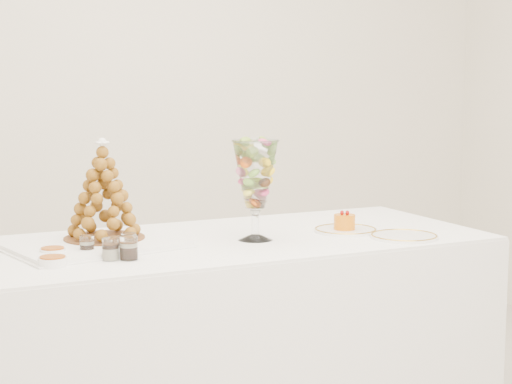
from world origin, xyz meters
name	(u,v)px	position (x,y,z in m)	size (l,w,h in m)	color
buffet_table	(204,348)	(-0.14, 0.19, 0.40)	(2.15, 0.97, 0.80)	white
lace_tray	(94,245)	(-0.53, 0.22, 0.81)	(0.56, 0.42, 0.02)	white
macaron_vase	(255,176)	(0.04, 0.14, 1.03)	(0.16, 0.16, 0.36)	white
cake_plate	(345,230)	(0.42, 0.16, 0.80)	(0.24, 0.24, 0.01)	white
spare_plate	(404,237)	(0.56, -0.03, 0.80)	(0.25, 0.25, 0.01)	white
verrine_a	(87,245)	(-0.57, 0.10, 0.83)	(0.05, 0.05, 0.06)	white
verrine_b	(115,246)	(-0.49, 0.06, 0.83)	(0.05, 0.05, 0.06)	white
verrine_c	(129,243)	(-0.44, 0.08, 0.83)	(0.05, 0.05, 0.07)	white
verrine_d	(110,249)	(-0.52, -0.01, 0.83)	(0.05, 0.05, 0.07)	white
verrine_e	(129,248)	(-0.46, -0.03, 0.84)	(0.06, 0.06, 0.08)	white
ramekin_back	(53,253)	(-0.68, 0.12, 0.81)	(0.08, 0.08, 0.03)	white
ramekin_front	(53,262)	(-0.70, -0.03, 0.81)	(0.09, 0.09, 0.03)	white
croquembouche	(103,190)	(-0.48, 0.27, 0.99)	(0.29, 0.29, 0.36)	brown
mousse_cake	(345,222)	(0.42, 0.15, 0.84)	(0.08, 0.08, 0.07)	orange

